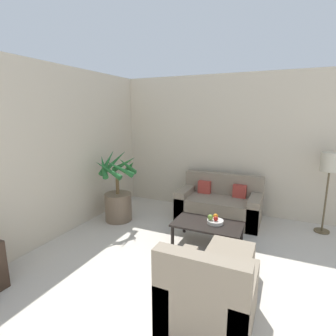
{
  "coord_description": "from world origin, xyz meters",
  "views": [
    {
      "loc": [
        0.04,
        1.22,
        1.97
      ],
      "look_at": [
        -1.86,
        5.41,
        1.0
      ],
      "focal_mm": 28.0,
      "sensor_mm": 36.0,
      "label": 1
    }
  ],
  "objects_px": {
    "apple_red": "(216,219)",
    "armchair": "(208,297)",
    "fruit_bowl": "(215,222)",
    "floor_lamp": "(330,167)",
    "potted_palm": "(118,196)",
    "orange_fruit": "(216,216)",
    "coffee_table": "(208,226)",
    "sofa_loveseat": "(219,205)",
    "ottoman": "(230,261)",
    "apple_green": "(210,217)"
  },
  "relations": [
    {
      "from": "potted_palm",
      "to": "armchair",
      "type": "bearing_deg",
      "value": -37.73
    },
    {
      "from": "apple_red",
      "to": "orange_fruit",
      "type": "bearing_deg",
      "value": 105.6
    },
    {
      "from": "apple_green",
      "to": "sofa_loveseat",
      "type": "bearing_deg",
      "value": 95.66
    },
    {
      "from": "sofa_loveseat",
      "to": "ottoman",
      "type": "bearing_deg",
      "value": -71.96
    },
    {
      "from": "potted_palm",
      "to": "armchair",
      "type": "relative_size",
      "value": 1.54
    },
    {
      "from": "coffee_table",
      "to": "apple_red",
      "type": "xyz_separation_m",
      "value": [
        0.11,
        0.03,
        0.12
      ]
    },
    {
      "from": "sofa_loveseat",
      "to": "fruit_bowl",
      "type": "bearing_deg",
      "value": -80.05
    },
    {
      "from": "sofa_loveseat",
      "to": "coffee_table",
      "type": "xyz_separation_m",
      "value": [
        0.07,
        -1.03,
        0.02
      ]
    },
    {
      "from": "fruit_bowl",
      "to": "ottoman",
      "type": "height_order",
      "value": "fruit_bowl"
    },
    {
      "from": "floor_lamp",
      "to": "fruit_bowl",
      "type": "height_order",
      "value": "floor_lamp"
    },
    {
      "from": "sofa_loveseat",
      "to": "ottoman",
      "type": "height_order",
      "value": "sofa_loveseat"
    },
    {
      "from": "coffee_table",
      "to": "apple_red",
      "type": "relative_size",
      "value": 14.87
    },
    {
      "from": "potted_palm",
      "to": "apple_green",
      "type": "bearing_deg",
      "value": -6.08
    },
    {
      "from": "fruit_bowl",
      "to": "floor_lamp",
      "type": "bearing_deg",
      "value": 37.01
    },
    {
      "from": "fruit_bowl",
      "to": "orange_fruit",
      "type": "bearing_deg",
      "value": 101.27
    },
    {
      "from": "coffee_table",
      "to": "orange_fruit",
      "type": "distance_m",
      "value": 0.19
    },
    {
      "from": "apple_red",
      "to": "armchair",
      "type": "distance_m",
      "value": 1.55
    },
    {
      "from": "potted_palm",
      "to": "orange_fruit",
      "type": "distance_m",
      "value": 1.86
    },
    {
      "from": "armchair",
      "to": "sofa_loveseat",
      "type": "bearing_deg",
      "value": 101.28
    },
    {
      "from": "apple_red",
      "to": "ottoman",
      "type": "bearing_deg",
      "value": -61.61
    },
    {
      "from": "coffee_table",
      "to": "apple_red",
      "type": "distance_m",
      "value": 0.17
    },
    {
      "from": "fruit_bowl",
      "to": "ottoman",
      "type": "distance_m",
      "value": 0.8
    },
    {
      "from": "ottoman",
      "to": "orange_fruit",
      "type": "bearing_deg",
      "value": 116.98
    },
    {
      "from": "coffee_table",
      "to": "apple_green",
      "type": "xyz_separation_m",
      "value": [
        0.03,
        0.03,
        0.13
      ]
    },
    {
      "from": "apple_green",
      "to": "armchair",
      "type": "distance_m",
      "value": 1.57
    },
    {
      "from": "floor_lamp",
      "to": "apple_red",
      "type": "height_order",
      "value": "floor_lamp"
    },
    {
      "from": "potted_palm",
      "to": "apple_red",
      "type": "bearing_deg",
      "value": -5.9
    },
    {
      "from": "orange_fruit",
      "to": "armchair",
      "type": "relative_size",
      "value": 0.09
    },
    {
      "from": "sofa_loveseat",
      "to": "fruit_bowl",
      "type": "height_order",
      "value": "sofa_loveseat"
    },
    {
      "from": "coffee_table",
      "to": "orange_fruit",
      "type": "xyz_separation_m",
      "value": [
        0.09,
        0.12,
        0.13
      ]
    },
    {
      "from": "potted_palm",
      "to": "apple_green",
      "type": "xyz_separation_m",
      "value": [
        1.8,
        -0.19,
        -0.04
      ]
    },
    {
      "from": "floor_lamp",
      "to": "armchair",
      "type": "distance_m",
      "value": 3.08
    },
    {
      "from": "sofa_loveseat",
      "to": "armchair",
      "type": "xyz_separation_m",
      "value": [
        0.5,
        -2.51,
        -0.01
      ]
    },
    {
      "from": "potted_palm",
      "to": "apple_red",
      "type": "xyz_separation_m",
      "value": [
        1.88,
        -0.19,
        -0.04
      ]
    },
    {
      "from": "floor_lamp",
      "to": "ottoman",
      "type": "distance_m",
      "value": 2.38
    },
    {
      "from": "sofa_loveseat",
      "to": "apple_red",
      "type": "relative_size",
      "value": 21.56
    },
    {
      "from": "floor_lamp",
      "to": "coffee_table",
      "type": "height_order",
      "value": "floor_lamp"
    },
    {
      "from": "apple_red",
      "to": "ottoman",
      "type": "distance_m",
      "value": 0.79
    },
    {
      "from": "armchair",
      "to": "ottoman",
      "type": "height_order",
      "value": "armchair"
    },
    {
      "from": "floor_lamp",
      "to": "orange_fruit",
      "type": "bearing_deg",
      "value": -144.84
    },
    {
      "from": "sofa_loveseat",
      "to": "floor_lamp",
      "type": "bearing_deg",
      "value": 6.3
    },
    {
      "from": "sofa_loveseat",
      "to": "orange_fruit",
      "type": "height_order",
      "value": "sofa_loveseat"
    },
    {
      "from": "armchair",
      "to": "potted_palm",
      "type": "bearing_deg",
      "value": 142.27
    },
    {
      "from": "sofa_loveseat",
      "to": "apple_red",
      "type": "distance_m",
      "value": 1.02
    },
    {
      "from": "fruit_bowl",
      "to": "potted_palm",
      "type": "bearing_deg",
      "value": 174.76
    },
    {
      "from": "sofa_loveseat",
      "to": "ottoman",
      "type": "xyz_separation_m",
      "value": [
        0.54,
        -1.66,
        -0.1
      ]
    },
    {
      "from": "sofa_loveseat",
      "to": "apple_red",
      "type": "bearing_deg",
      "value": -79.62
    },
    {
      "from": "apple_red",
      "to": "potted_palm",
      "type": "bearing_deg",
      "value": 174.1
    },
    {
      "from": "sofa_loveseat",
      "to": "floor_lamp",
      "type": "xyz_separation_m",
      "value": [
        1.72,
        0.19,
        0.83
      ]
    },
    {
      "from": "sofa_loveseat",
      "to": "coffee_table",
      "type": "distance_m",
      "value": 1.03
    }
  ]
}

